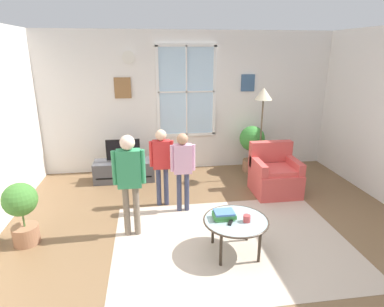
# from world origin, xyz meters

# --- Properties ---
(ground_plane) EXTENTS (6.48, 6.05, 0.02)m
(ground_plane) POSITION_xyz_m (0.00, 0.00, -0.01)
(ground_plane) COLOR brown
(back_wall) EXTENTS (5.88, 0.17, 2.80)m
(back_wall) POSITION_xyz_m (-0.00, 2.78, 1.41)
(back_wall) COLOR silver
(back_wall) RESTS_ON ground_plane
(area_rug) EXTENTS (3.06, 2.30, 0.01)m
(area_rug) POSITION_xyz_m (0.17, -0.17, 0.00)
(area_rug) COLOR #C6B29E
(area_rug) RESTS_ON ground_plane
(tv_stand) EXTENTS (1.14, 0.46, 0.39)m
(tv_stand) POSITION_xyz_m (-1.34, 2.19, 0.20)
(tv_stand) COLOR #4C4C51
(tv_stand) RESTS_ON ground_plane
(television) EXTENTS (0.63, 0.08, 0.43)m
(television) POSITION_xyz_m (-1.34, 2.19, 0.62)
(television) COLOR #4C4C4C
(television) RESTS_ON tv_stand
(armchair) EXTENTS (0.76, 0.74, 0.87)m
(armchair) POSITION_xyz_m (1.31, 1.24, 0.33)
(armchair) COLOR #D14C47
(armchair) RESTS_ON ground_plane
(coffee_table) EXTENTS (0.80, 0.80, 0.46)m
(coffee_table) POSITION_xyz_m (0.15, -0.39, 0.43)
(coffee_table) COLOR #99B2B7
(coffee_table) RESTS_ON ground_plane
(book_stack) EXTENTS (0.28, 0.19, 0.10)m
(book_stack) POSITION_xyz_m (0.02, -0.34, 0.51)
(book_stack) COLOR #60C066
(book_stack) RESTS_ON coffee_table
(cup) EXTENTS (0.09, 0.09, 0.09)m
(cup) POSITION_xyz_m (0.27, -0.45, 0.50)
(cup) COLOR #BF3F3F
(cup) RESTS_ON coffee_table
(remote_near_books) EXTENTS (0.08, 0.15, 0.02)m
(remote_near_books) POSITION_xyz_m (0.30, -0.41, 0.47)
(remote_near_books) COLOR black
(remote_near_books) RESTS_ON coffee_table
(remote_near_cup) EXTENTS (0.10, 0.14, 0.02)m
(remote_near_cup) POSITION_xyz_m (0.07, -0.45, 0.47)
(remote_near_cup) COLOR black
(remote_near_cup) RESTS_ON coffee_table
(person_pink_shirt) EXTENTS (0.38, 0.17, 1.26)m
(person_pink_shirt) POSITION_xyz_m (-0.36, 0.79, 0.79)
(person_pink_shirt) COLOR #333851
(person_pink_shirt) RESTS_ON ground_plane
(person_green_shirt) EXTENTS (0.42, 0.19, 1.41)m
(person_green_shirt) POSITION_xyz_m (-1.12, 0.21, 0.88)
(person_green_shirt) COLOR #726656
(person_green_shirt) RESTS_ON ground_plane
(person_red_shirt) EXTENTS (0.38, 0.17, 1.26)m
(person_red_shirt) POSITION_xyz_m (-0.67, 1.04, 0.79)
(person_red_shirt) COLOR #333851
(person_red_shirt) RESTS_ON ground_plane
(potted_plant_by_window) EXTENTS (0.51, 0.51, 0.95)m
(potted_plant_by_window) POSITION_xyz_m (1.25, 2.37, 0.60)
(potted_plant_by_window) COLOR #9E6B4C
(potted_plant_by_window) RESTS_ON ground_plane
(potted_plant_corner) EXTENTS (0.42, 0.42, 0.84)m
(potted_plant_corner) POSITION_xyz_m (-2.49, 0.19, 0.50)
(potted_plant_corner) COLOR #9E6B4C
(potted_plant_corner) RESTS_ON ground_plane
(floor_lamp) EXTENTS (0.32, 0.32, 1.77)m
(floor_lamp) POSITION_xyz_m (1.25, 1.90, 1.49)
(floor_lamp) COLOR black
(floor_lamp) RESTS_ON ground_plane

